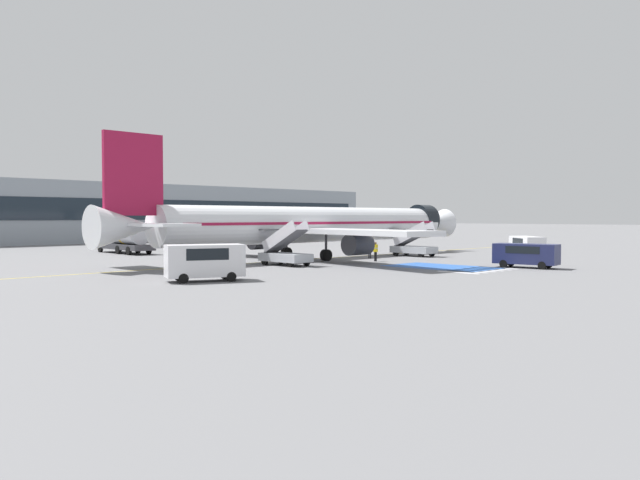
# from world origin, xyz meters

# --- Properties ---
(ground_plane) EXTENTS (600.00, 600.00, 0.00)m
(ground_plane) POSITION_xyz_m (0.00, 0.00, 0.00)
(ground_plane) COLOR slate
(apron_leadline_yellow) EXTENTS (80.14, 1.56, 0.01)m
(apron_leadline_yellow) POSITION_xyz_m (0.85, -0.77, 0.00)
(apron_leadline_yellow) COLOR gold
(apron_leadline_yellow) RESTS_ON ground_plane
(apron_stand_patch_blue) EXTENTS (5.50, 9.13, 0.01)m
(apron_stand_patch_blue) POSITION_xyz_m (0.85, -15.45, 0.00)
(apron_stand_patch_blue) COLOR #2856A8
(apron_stand_patch_blue) RESTS_ON ground_plane
(apron_walkway_bar_0) EXTENTS (0.44, 3.60, 0.01)m
(apron_walkway_bar_0) POSITION_xyz_m (-2.75, -19.31, 0.00)
(apron_walkway_bar_0) COLOR silver
(apron_walkway_bar_0) RESTS_ON ground_plane
(apron_walkway_bar_1) EXTENTS (0.44, 3.60, 0.01)m
(apron_walkway_bar_1) POSITION_xyz_m (-1.55, -19.31, 0.00)
(apron_walkway_bar_1) COLOR silver
(apron_walkway_bar_1) RESTS_ON ground_plane
(apron_walkway_bar_2) EXTENTS (0.44, 3.60, 0.01)m
(apron_walkway_bar_2) POSITION_xyz_m (-0.35, -19.31, 0.00)
(apron_walkway_bar_2) COLOR silver
(apron_walkway_bar_2) RESTS_ON ground_plane
(apron_walkway_bar_3) EXTENTS (0.44, 3.60, 0.01)m
(apron_walkway_bar_3) POSITION_xyz_m (0.85, -19.31, 0.00)
(apron_walkway_bar_3) COLOR silver
(apron_walkway_bar_3) RESTS_ON ground_plane
(apron_walkway_bar_4) EXTENTS (0.44, 3.60, 0.01)m
(apron_walkway_bar_4) POSITION_xyz_m (2.05, -19.31, 0.00)
(apron_walkway_bar_4) COLOR silver
(apron_walkway_bar_4) RESTS_ON ground_plane
(apron_walkway_bar_5) EXTENTS (0.44, 3.60, 0.01)m
(apron_walkway_bar_5) POSITION_xyz_m (3.25, -19.31, 0.00)
(apron_walkway_bar_5) COLOR silver
(apron_walkway_bar_5) RESTS_ON ground_plane
(airliner) EXTENTS (45.37, 33.79, 10.72)m
(airliner) POSITION_xyz_m (0.16, -0.76, 3.41)
(airliner) COLOR silver
(airliner) RESTS_ON ground_plane
(boarding_stairs_forward) EXTENTS (2.28, 5.26, 3.73)m
(boarding_stairs_forward) POSITION_xyz_m (10.72, -5.25, 0.95)
(boarding_stairs_forward) COLOR #ADB2BA
(boarding_stairs_forward) RESTS_ON ground_plane
(boarding_stairs_aft) EXTENTS (2.28, 5.26, 3.96)m
(boarding_stairs_aft) POSITION_xyz_m (-7.35, -4.95, 0.98)
(boarding_stairs_aft) COLOR #ADB2BA
(boarding_stairs_aft) RESTS_ON ground_plane
(fuel_tanker) EXTENTS (3.12, 10.85, 3.64)m
(fuel_tanker) POSITION_xyz_m (-8.44, 21.34, 1.85)
(fuel_tanker) COLOR #38383D
(fuel_tanker) RESTS_ON ground_plane
(service_van_0) EXTENTS (2.54, 5.28, 1.98)m
(service_van_0) POSITION_xyz_m (4.94, -20.89, 1.19)
(service_van_0) COLOR #1E234C
(service_van_0) RESTS_ON ground_plane
(service_van_1) EXTENTS (5.36, 3.85, 2.39)m
(service_van_1) POSITION_xyz_m (-19.88, -11.07, 1.42)
(service_van_1) COLOR silver
(service_van_1) RESTS_ON ground_plane
(service_van_2) EXTENTS (5.27, 5.47, 2.07)m
(service_van_2) POSITION_xyz_m (20.10, -13.41, 1.25)
(service_van_2) COLOR silver
(service_van_2) RESTS_ON ground_plane
(ground_crew_0) EXTENTS (0.29, 0.46, 1.80)m
(ground_crew_0) POSITION_xyz_m (-13.21, -3.27, 1.05)
(ground_crew_0) COLOR #191E38
(ground_crew_0) RESTS_ON ground_plane
(ground_crew_1) EXTENTS (0.28, 0.46, 1.84)m
(ground_crew_1) POSITION_xyz_m (1.98, -7.31, 1.07)
(ground_crew_1) COLOR black
(ground_crew_1) RESTS_ON ground_plane
(ground_crew_2) EXTENTS (0.45, 0.48, 1.84)m
(ground_crew_2) POSITION_xyz_m (4.76, -4.26, 1.07)
(ground_crew_2) COLOR #2D2D33
(ground_crew_2) RESTS_ON ground_plane
(terminal_building) EXTENTS (130.70, 12.10, 9.82)m
(terminal_building) POSITION_xyz_m (-2.21, 55.37, 4.91)
(terminal_building) COLOR #89939E
(terminal_building) RESTS_ON ground_plane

